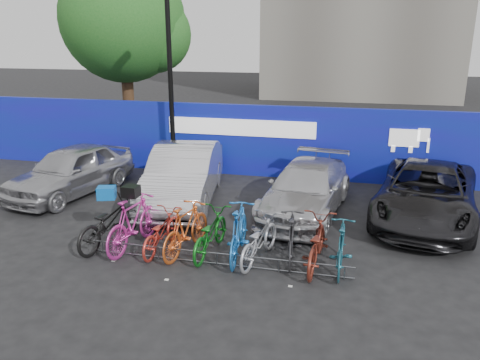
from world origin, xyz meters
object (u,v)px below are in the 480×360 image
(car_1, at_px, (183,175))
(bike_1, at_px, (133,222))
(car_0, at_px, (71,170))
(bike_9, at_px, (341,247))
(bike_2, at_px, (161,232))
(bike_6, at_px, (259,240))
(bike_3, at_px, (186,229))
(lamppost, at_px, (170,78))
(bike_0, at_px, (109,222))
(bike_4, at_px, (210,233))
(bike_7, at_px, (291,238))
(bike_8, at_px, (316,243))
(car_3, at_px, (426,193))
(bike_rack, at_px, (217,258))
(car_2, at_px, (306,189))
(bike_5, at_px, (239,232))
(tree, at_px, (129,23))

(car_1, bearing_deg, bike_1, -100.13)
(car_0, bearing_deg, bike_9, -9.21)
(bike_1, distance_m, bike_2, 0.66)
(bike_6, bearing_deg, bike_1, 13.21)
(car_0, xyz_separation_m, bike_3, (4.68, -3.04, -0.17))
(lamppost, height_order, bike_9, lamppost)
(bike_0, height_order, bike_4, bike_0)
(car_1, relative_size, bike_3, 2.61)
(bike_7, relative_size, bike_8, 0.88)
(bike_1, bearing_deg, car_3, -145.07)
(bike_6, bearing_deg, car_1, -35.57)
(bike_2, xyz_separation_m, bike_7, (2.86, 0.18, 0.07))
(bike_rack, bearing_deg, lamppost, 118.07)
(car_2, bearing_deg, bike_3, -118.66)
(bike_5, bearing_deg, car_2, -114.05)
(bike_3, relative_size, bike_4, 1.01)
(car_2, xyz_separation_m, bike_6, (-0.70, -3.08, -0.18))
(bike_4, relative_size, bike_9, 1.09)
(car_0, xyz_separation_m, car_1, (3.51, 0.08, 0.07))
(tree, relative_size, car_1, 1.59)
(bike_2, relative_size, bike_5, 0.87)
(car_2, xyz_separation_m, bike_1, (-3.54, -3.10, -0.05))
(tree, relative_size, bike_9, 4.58)
(car_3, distance_m, bike_6, 4.97)
(bike_1, xyz_separation_m, bike_6, (2.84, 0.02, -0.13))
(car_2, bearing_deg, tree, 147.47)
(car_0, relative_size, bike_4, 2.32)
(bike_6, relative_size, bike_9, 1.07)
(bike_5, height_order, bike_8, bike_5)
(car_2, distance_m, bike_3, 3.85)
(car_2, xyz_separation_m, bike_5, (-1.14, -3.04, -0.07))
(bike_2, distance_m, bike_7, 2.87)
(bike_7, bearing_deg, lamppost, -54.21)
(bike_2, bearing_deg, car_3, -146.99)
(tree, height_order, lamppost, tree)
(bike_5, distance_m, bike_6, 0.46)
(bike_3, bearing_deg, tree, -48.13)
(bike_rack, height_order, car_1, car_1)
(car_1, bearing_deg, bike_7, -49.58)
(bike_3, bearing_deg, car_0, -21.39)
(bike_rack, distance_m, bike_8, 2.07)
(lamppost, height_order, bike_1, lamppost)
(car_2, height_order, bike_8, car_2)
(bike_0, bearing_deg, car_2, -132.57)
(bike_5, bearing_deg, bike_9, 174.63)
(car_1, relative_size, bike_0, 2.32)
(car_0, xyz_separation_m, bike_9, (7.99, -3.08, -0.22))
(bike_5, bearing_deg, car_1, -56.38)
(car_0, relative_size, bike_7, 2.52)
(tree, xyz_separation_m, bike_rack, (6.77, -10.66, -4.91))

